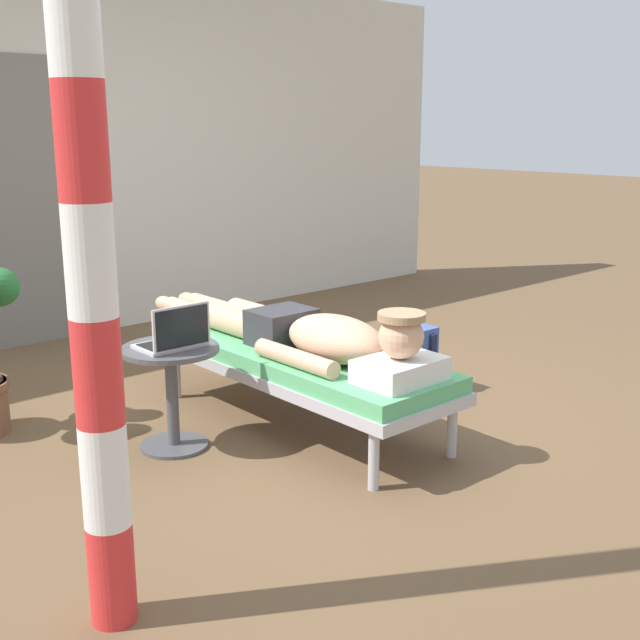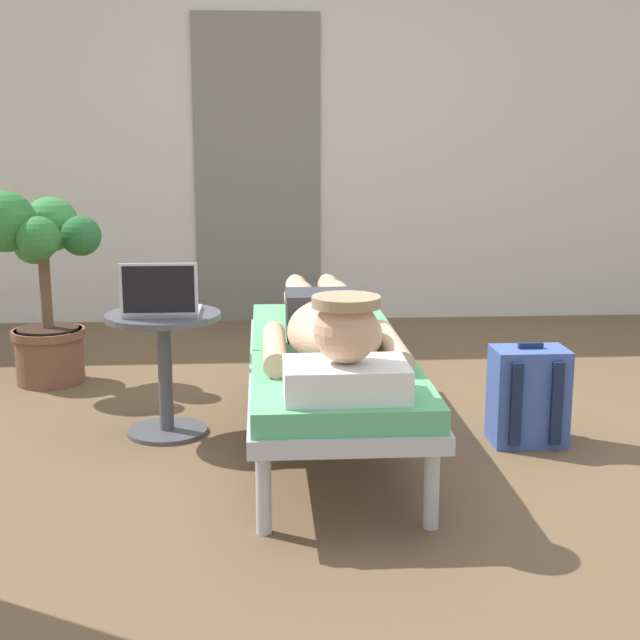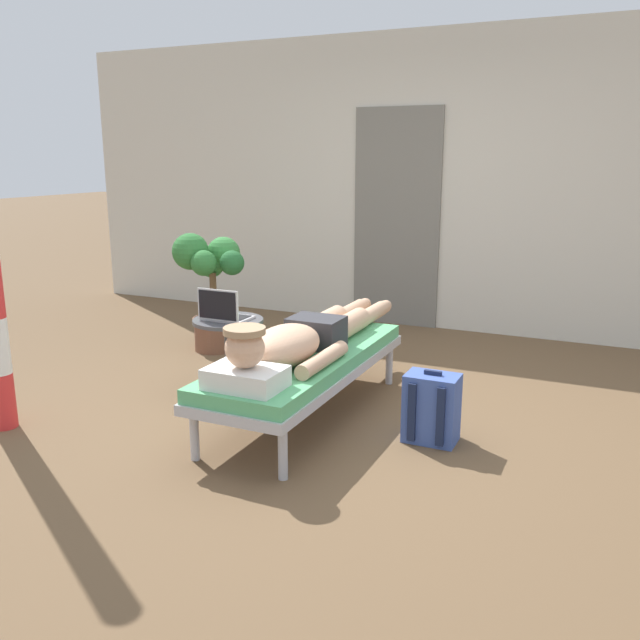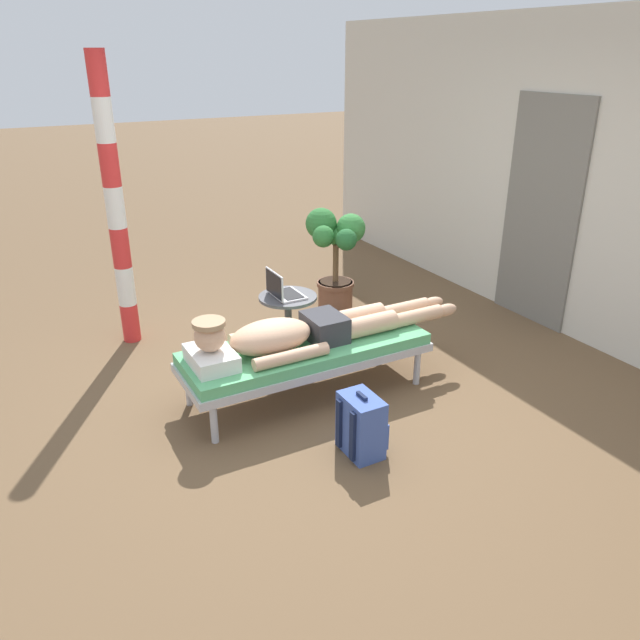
% 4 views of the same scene
% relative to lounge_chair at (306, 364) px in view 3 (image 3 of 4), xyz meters
% --- Properties ---
extents(ground_plane, '(40.00, 40.00, 0.00)m').
position_rel_lounge_chair_xyz_m(ground_plane, '(0.12, 0.04, -0.35)').
color(ground_plane, brown).
extents(house_wall_back, '(7.60, 0.20, 2.70)m').
position_rel_lounge_chair_xyz_m(house_wall_back, '(0.00, 2.65, 1.00)').
color(house_wall_back, beige).
rests_on(house_wall_back, ground).
extents(house_door_panel, '(0.84, 0.03, 2.04)m').
position_rel_lounge_chair_xyz_m(house_door_panel, '(-0.28, 2.54, 0.67)').
color(house_door_panel, slate).
rests_on(house_door_panel, ground).
extents(lounge_chair, '(0.64, 1.83, 0.42)m').
position_rel_lounge_chair_xyz_m(lounge_chair, '(0.00, 0.00, 0.00)').
color(lounge_chair, '#B7B7BC').
rests_on(lounge_chair, ground).
extents(person_reclining, '(0.53, 2.17, 0.33)m').
position_rel_lounge_chair_xyz_m(person_reclining, '(0.00, -0.05, 0.17)').
color(person_reclining, white).
rests_on(person_reclining, lounge_chair).
extents(side_table, '(0.48, 0.48, 0.52)m').
position_rel_lounge_chair_xyz_m(side_table, '(-0.68, 0.18, 0.01)').
color(side_table, '#4C4C51').
rests_on(side_table, ground).
extents(laptop, '(0.31, 0.24, 0.23)m').
position_rel_lounge_chair_xyz_m(laptop, '(-0.68, 0.13, 0.24)').
color(laptop, silver).
rests_on(laptop, side_table).
extents(backpack, '(0.30, 0.26, 0.42)m').
position_rel_lounge_chair_xyz_m(backpack, '(0.82, -0.03, -0.15)').
color(backpack, '#3F59A5').
rests_on(backpack, ground).
extents(potted_plant, '(0.60, 0.55, 0.99)m').
position_rel_lounge_chair_xyz_m(potted_plant, '(-1.38, 1.04, 0.24)').
color(potted_plant, brown).
rests_on(potted_plant, ground).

